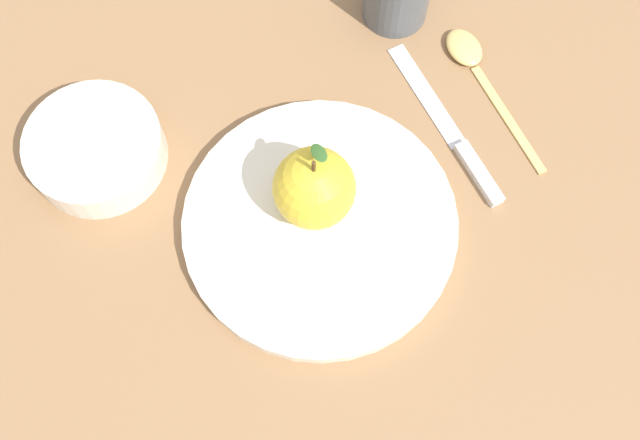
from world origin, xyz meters
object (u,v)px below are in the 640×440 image
(dinner_plate, at_px, (320,224))
(spoon, at_px, (474,64))
(apple, at_px, (314,188))
(knife, at_px, (454,136))
(side_bowl, at_px, (95,147))

(dinner_plate, distance_m, spoon, 0.24)
(apple, bearing_deg, knife, -38.20)
(dinner_plate, distance_m, knife, 0.16)
(apple, relative_size, knife, 0.56)
(side_bowl, height_order, spoon, side_bowl)
(knife, distance_m, spoon, 0.09)
(knife, height_order, spoon, spoon)
(side_bowl, bearing_deg, spoon, -52.07)
(side_bowl, bearing_deg, knife, -64.23)
(apple, xyz_separation_m, knife, (0.13, -0.10, -0.05))
(dinner_plate, height_order, side_bowl, side_bowl)
(dinner_plate, xyz_separation_m, knife, (0.14, -0.09, -0.01))
(dinner_plate, bearing_deg, side_bowl, 93.31)
(dinner_plate, xyz_separation_m, side_bowl, (-0.01, 0.23, 0.01))
(side_bowl, relative_size, knife, 0.80)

